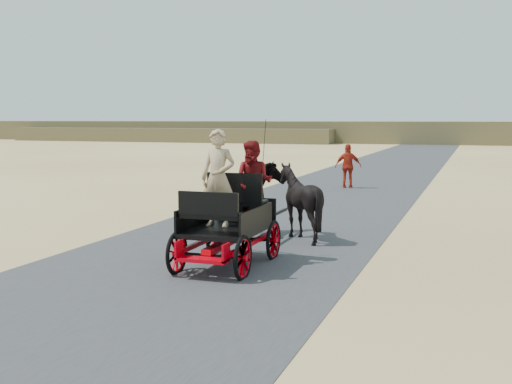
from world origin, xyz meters
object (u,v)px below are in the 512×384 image
(carriage, at_px, (228,246))
(pedestrian, at_px, (348,166))
(horse_left, at_px, (253,200))
(horse_right, at_px, (299,202))

(carriage, bearing_deg, pedestrian, 92.00)
(carriage, bearing_deg, horse_left, 100.39)
(horse_right, bearing_deg, carriage, 79.61)
(horse_left, relative_size, pedestrian, 1.16)
(horse_left, height_order, horse_right, horse_right)
(horse_right, height_order, pedestrian, pedestrian)
(horse_left, bearing_deg, horse_right, -180.00)
(pedestrian, bearing_deg, horse_right, 86.00)
(carriage, relative_size, horse_left, 1.20)
(carriage, height_order, horse_right, horse_right)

